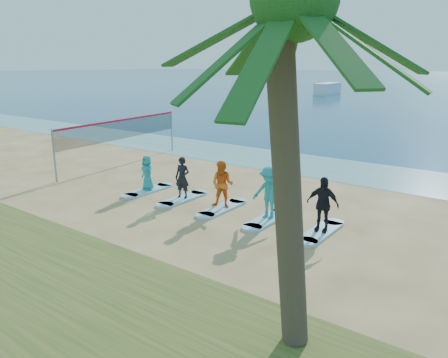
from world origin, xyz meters
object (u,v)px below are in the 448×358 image
Objects in this scene: surfboard_1 at (183,199)px; surfboard_4 at (321,232)px; boat_offshore_a at (327,94)px; volleyball_net at (121,130)px; student_3 at (269,193)px; student_4 at (323,204)px; palm_tree at (295,1)px; student_0 at (147,173)px; surfboard_3 at (268,219)px; student_1 at (182,178)px; student_2 at (222,184)px; surfboard_0 at (148,190)px; surfboard_2 at (222,208)px.

surfboard_4 is at bearing 0.00° from surfboard_1.
volleyball_net is at bearing -81.50° from boat_offshore_a.
student_3 is 2.03m from student_4.
palm_tree is 5.11× the size of student_0.
student_1 is at bearing 180.00° from surfboard_3.
student_2 is 4.05m from student_4.
surfboard_4 is at bearing 0.00° from surfboard_3.
student_4 is at bearing 0.00° from surfboard_4.
student_2 is at bearing 0.00° from surfboard_0.
volleyball_net is at bearing 161.87° from surfboard_2.
volleyball_net is at bearing 157.17° from surfboard_1.
boat_offshore_a is 4.43× the size of student_2.
student_0 is (19.07, -62.44, 0.84)m from boat_offshore_a.
student_2 is at bearing 0.00° from surfboard_1.
student_1 is 2.21m from surfboard_2.
student_2 is 2.03m from student_3.
student_3 is at bearing -13.04° from student_1.
surfboard_0 is 6.08m from surfboard_3.
surfboard_1 is at bearing 180.00° from surfboard_3.
boat_offshore_a is 3.62× the size of surfboard_4.
volleyball_net reaches higher than surfboard_1.
student_1 reaches higher than boat_offshore_a.
surfboard_3 and surfboard_4 have the same top height.
surfboard_3 is at bearing -72.82° from boat_offshore_a.
student_3 is (-3.82, 5.82, -5.39)m from palm_tree.
boat_offshore_a is 65.29m from surfboard_0.
surfboard_0 is 1.00× the size of surfboard_3.
surfboard_0 and surfboard_3 have the same top height.
volleyball_net is 17.94m from palm_tree.
palm_tree is at bearing -61.62° from student_2.
volleyball_net is 4.82× the size of student_3.
student_3 is at bearing 173.85° from student_4.
surfboard_4 is (13.17, -2.99, -1.86)m from volleyball_net.
volleyball_net is at bearing 161.07° from student_4.
student_1 is 0.77× the size of surfboard_2.
surfboard_1 is 6.08m from surfboard_4.
student_2 reaches higher than surfboard_4.
surfboard_1 and surfboard_2 have the same top height.
student_1 is at bearing 180.00° from surfboard_4.
student_4 reaches higher than surfboard_2.
student_2 reaches higher than surfboard_0.
surfboard_4 is 1.21× the size of student_4.
surfboard_3 is at bearing 0.00° from surfboard_0.
boat_offshore_a is at bearing 95.62° from student_1.
surfboard_1 is (7.09, -2.99, -1.86)m from volleyball_net.
volleyball_net reaches higher than surfboard_2.
surfboard_0 is at bearing -77.77° from boat_offshore_a.
palm_tree is at bearing -30.47° from surfboard_0.
volleyball_net is 4.11× the size of surfboard_3.
boat_offshore_a reaches higher than surfboard_3.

